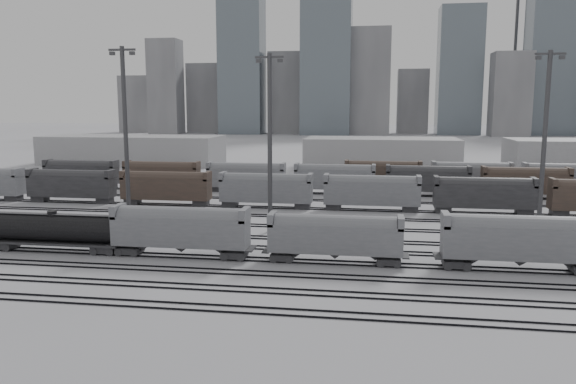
# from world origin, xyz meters

# --- Properties ---
(ground) EXTENTS (900.00, 900.00, 0.00)m
(ground) POSITION_xyz_m (0.00, 0.00, 0.00)
(ground) COLOR silver
(ground) RESTS_ON ground
(tracks) EXTENTS (220.00, 71.50, 0.16)m
(tracks) POSITION_xyz_m (0.00, 17.50, 0.08)
(tracks) COLOR black
(tracks) RESTS_ON ground
(tank_car_b) EXTENTS (18.11, 3.02, 4.48)m
(tank_car_b) POSITION_xyz_m (-27.56, 1.00, 2.59)
(tank_car_b) COLOR #252527
(tank_car_b) RESTS_ON ground
(hopper_car_a) EXTENTS (15.09, 3.00, 5.40)m
(hopper_car_a) POSITION_xyz_m (-12.45, 1.00, 3.33)
(hopper_car_a) COLOR #252527
(hopper_car_a) RESTS_ON ground
(hopper_car_b) EXTENTS (14.06, 2.79, 5.03)m
(hopper_car_b) POSITION_xyz_m (4.42, 1.00, 3.11)
(hopper_car_b) COLOR #252527
(hopper_car_b) RESTS_ON ground
(hopper_car_c) EXTENTS (15.49, 3.08, 5.54)m
(hopper_car_c) POSITION_xyz_m (22.94, 1.00, 3.42)
(hopper_car_c) COLOR #252527
(hopper_car_c) RESTS_ON ground
(light_mast_b) EXTENTS (3.95, 0.63, 24.70)m
(light_mast_b) POSITION_xyz_m (-27.09, 19.86, 13.10)
(light_mast_b) COLOR #3C3C3F
(light_mast_b) RESTS_ON ground
(light_mast_c) EXTENTS (3.67, 0.59, 22.93)m
(light_mast_c) POSITION_xyz_m (-5.06, 14.63, 12.16)
(light_mast_c) COLOR #3C3C3F
(light_mast_c) RESTS_ON ground
(light_mast_d) EXTENTS (3.74, 0.60, 23.39)m
(light_mast_d) POSITION_xyz_m (29.97, 20.47, 12.41)
(light_mast_d) COLOR #3C3C3F
(light_mast_d) RESTS_ON ground
(bg_string_near) EXTENTS (151.00, 3.00, 5.60)m
(bg_string_near) POSITION_xyz_m (8.00, 32.00, 2.80)
(bg_string_near) COLOR slate
(bg_string_near) RESTS_ON ground
(bg_string_mid) EXTENTS (151.00, 3.00, 5.60)m
(bg_string_mid) POSITION_xyz_m (18.00, 48.00, 2.80)
(bg_string_mid) COLOR #252527
(bg_string_mid) RESTS_ON ground
(bg_string_far) EXTENTS (66.00, 3.00, 5.60)m
(bg_string_far) POSITION_xyz_m (35.50, 56.00, 2.80)
(bg_string_far) COLOR #4C3930
(bg_string_far) RESTS_ON ground
(warehouse_left) EXTENTS (50.00, 18.00, 8.00)m
(warehouse_left) POSITION_xyz_m (-60.00, 95.00, 4.00)
(warehouse_left) COLOR #B0B0B2
(warehouse_left) RESTS_ON ground
(warehouse_mid) EXTENTS (40.00, 18.00, 8.00)m
(warehouse_mid) POSITION_xyz_m (10.00, 95.00, 4.00)
(warehouse_mid) COLOR #B0B0B2
(warehouse_mid) RESTS_ON ground
(skyline) EXTENTS (316.00, 22.40, 95.00)m
(skyline) POSITION_xyz_m (10.84, 280.00, 34.73)
(skyline) COLOR #99989B
(skyline) RESTS_ON ground
(crane_left) EXTENTS (42.00, 1.80, 100.00)m
(crane_left) POSITION_xyz_m (-28.74, 305.00, 57.39)
(crane_left) COLOR #3C3C3F
(crane_left) RESTS_ON ground
(crane_right) EXTENTS (42.00, 1.80, 100.00)m
(crane_right) POSITION_xyz_m (91.26, 305.00, 57.39)
(crane_right) COLOR #3C3C3F
(crane_right) RESTS_ON ground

